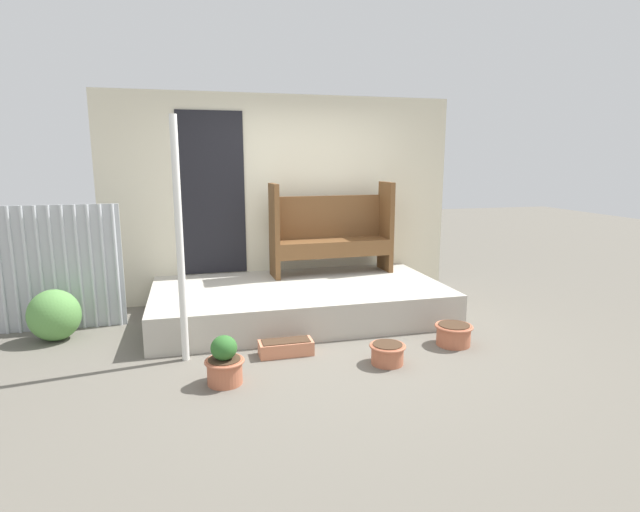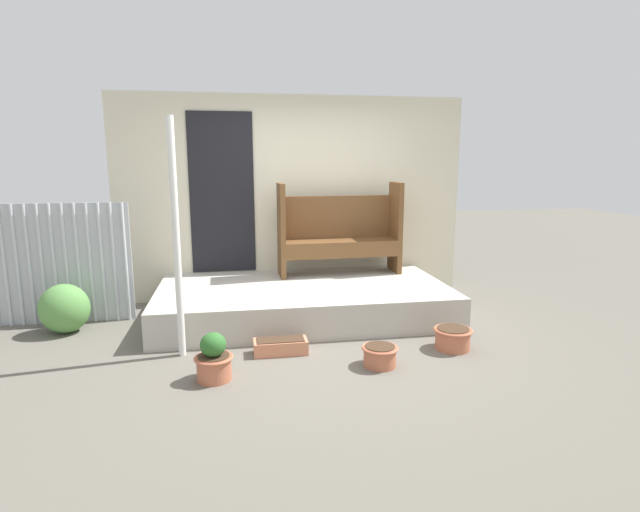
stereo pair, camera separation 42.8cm
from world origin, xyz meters
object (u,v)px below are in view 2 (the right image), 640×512
at_px(bench, 339,229).
at_px(flower_pot_left, 214,359).
at_px(support_post, 176,241).
at_px(flower_pot_right, 453,337).
at_px(planter_box_rect, 281,346).
at_px(shrub_by_fence, 65,308).
at_px(flower_pot_middle, 380,355).

bearing_deg(bench, flower_pot_left, -126.85).
distance_m(support_post, flower_pot_left, 1.13).
xyz_separation_m(bench, flower_pot_right, (0.74, -1.82, -0.82)).
xyz_separation_m(bench, planter_box_rect, (-0.90, -1.65, -0.86)).
height_order(support_post, flower_pot_left, support_post).
height_order(bench, shrub_by_fence, bench).
bearing_deg(bench, planter_box_rect, -120.36).
distance_m(bench, planter_box_rect, 2.07).
relative_size(support_post, planter_box_rect, 4.32).
xyz_separation_m(support_post, flower_pot_left, (0.31, -0.59, -0.91)).
xyz_separation_m(support_post, shrub_by_fence, (-1.27, 0.85, -0.83)).
xyz_separation_m(flower_pot_left, shrub_by_fence, (-1.59, 1.44, 0.08)).
height_order(bench, flower_pot_right, bench).
bearing_deg(flower_pot_middle, flower_pot_left, -178.34).
relative_size(bench, shrub_by_fence, 2.94).
relative_size(flower_pot_left, flower_pot_middle, 1.24).
relative_size(bench, flower_pot_middle, 4.69).
relative_size(support_post, flower_pot_right, 5.84).
distance_m(flower_pot_middle, planter_box_rect, 0.95).
xyz_separation_m(planter_box_rect, shrub_by_fence, (-2.18, 0.96, 0.19)).
height_order(support_post, shrub_by_fence, support_post).
distance_m(bench, shrub_by_fence, 3.23).
distance_m(support_post, bench, 2.38).
bearing_deg(bench, shrub_by_fence, -169.16).
distance_m(bench, flower_pot_left, 2.71).
bearing_deg(shrub_by_fence, support_post, -33.80).
height_order(flower_pot_left, shrub_by_fence, shrub_by_fence).
bearing_deg(flower_pot_right, shrub_by_fence, 163.55).
xyz_separation_m(flower_pot_middle, planter_box_rect, (-0.84, 0.44, -0.03)).
distance_m(flower_pot_left, flower_pot_middle, 1.44).
height_order(bench, flower_pot_left, bench).
height_order(flower_pot_right, shrub_by_fence, shrub_by_fence).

